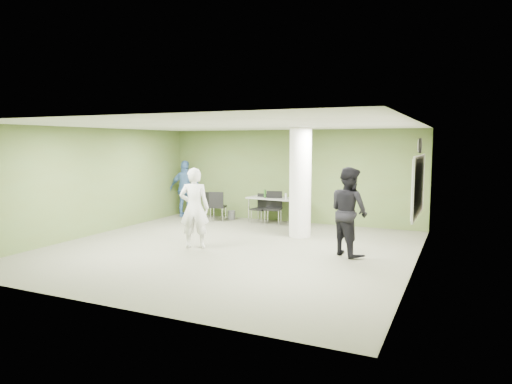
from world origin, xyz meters
The scene contains 17 objects.
floor centered at (0.00, 0.00, 0.00)m, with size 8.00×8.00×0.00m, color #4E4E3D.
ceiling centered at (0.00, 0.00, 2.80)m, with size 8.00×8.00×0.00m, color white.
wall_back centered at (0.00, 4.00, 1.40)m, with size 8.00×0.02×2.80m, color #505E2C.
wall_left centered at (-4.00, 0.00, 1.40)m, with size 0.02×8.00×2.80m, color #505E2C.
wall_right_cream centered at (4.00, 0.00, 1.40)m, with size 0.02×8.00×2.80m, color beige.
column centered at (1.00, 2.00, 1.40)m, with size 0.56×0.56×2.80m, color silver.
whiteboard centered at (3.92, 1.20, 1.50)m, with size 0.05×2.30×1.30m.
wall_clock centered at (3.92, 1.20, 2.35)m, with size 0.06×0.32×0.32m.
folding_table centered at (-0.35, 3.54, 0.72)m, with size 1.69×0.87×1.02m.
wastebasket centered at (-1.81, 3.57, 0.14)m, with size 0.24×0.24×0.28m, color #4C4C4C.
chair_back_left centered at (-2.04, 3.07, 0.54)m, with size 0.56×0.56×0.93m.
chair_back_right centered at (-2.48, 3.53, 0.49)m, with size 0.52×0.52×0.85m.
chair_table_left centered at (-0.72, 3.40, 0.51)m, with size 0.51×0.51×0.88m.
chair_table_right centered at (-0.27, 3.29, 0.58)m, with size 0.58×0.58×0.99m.
woman_white centered at (-0.78, -0.23, 0.92)m, with size 0.67×0.44×1.85m, color silver.
man_black centered at (2.60, 0.56, 0.95)m, with size 0.93×0.72×1.90m, color black.
man_blue centered at (-3.40, 3.40, 0.92)m, with size 1.08×0.45×1.84m, color #3E659A.
Camera 1 is at (4.80, -9.02, 2.41)m, focal length 32.00 mm.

